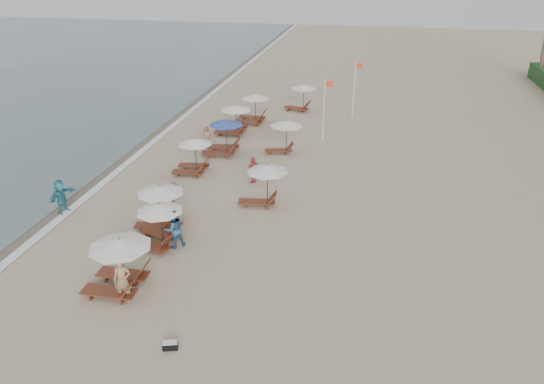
% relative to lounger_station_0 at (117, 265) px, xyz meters
% --- Properties ---
extents(ground, '(160.00, 160.00, 0.00)m').
position_rel_lounger_station_0_xyz_m(ground, '(5.44, 2.90, -1.14)').
color(ground, tan).
rests_on(ground, ground).
extents(wet_sand_band, '(3.20, 140.00, 0.01)m').
position_rel_lounger_station_0_xyz_m(wet_sand_band, '(-7.06, 12.90, -1.14)').
color(wet_sand_band, '#6B5E4C').
rests_on(wet_sand_band, ground).
extents(foam_line, '(0.50, 140.00, 0.02)m').
position_rel_lounger_station_0_xyz_m(foam_line, '(-5.76, 12.90, -1.13)').
color(foam_line, white).
rests_on(foam_line, ground).
extents(lounger_station_0, '(2.81, 2.45, 2.35)m').
position_rel_lounger_station_0_xyz_m(lounger_station_0, '(0.00, 0.00, 0.00)').
color(lounger_station_0, brown).
rests_on(lounger_station_0, ground).
extents(lounger_station_1, '(2.54, 2.36, 2.09)m').
position_rel_lounger_station_0_xyz_m(lounger_station_1, '(0.14, 3.48, -0.12)').
color(lounger_station_1, brown).
rests_on(lounger_station_1, ground).
extents(lounger_station_2, '(2.47, 2.28, 2.14)m').
position_rel_lounger_station_0_xyz_m(lounger_station_2, '(-0.48, 5.17, 0.04)').
color(lounger_station_2, brown).
rests_on(lounger_station_2, ground).
extents(lounger_station_3, '(2.48, 2.08, 2.22)m').
position_rel_lounger_station_0_xyz_m(lounger_station_3, '(-1.09, 11.69, -0.07)').
color(lounger_station_3, brown).
rests_on(lounger_station_3, ground).
extents(lounger_station_4, '(2.79, 2.41, 2.40)m').
position_rel_lounger_station_0_xyz_m(lounger_station_4, '(-0.21, 15.10, -0.05)').
color(lounger_station_4, brown).
rests_on(lounger_station_4, ground).
extents(lounger_station_5, '(2.80, 2.35, 2.17)m').
position_rel_lounger_station_0_xyz_m(lounger_station_5, '(-0.67, 19.29, -0.11)').
color(lounger_station_5, brown).
rests_on(lounger_station_5, ground).
extents(lounger_station_6, '(2.74, 2.25, 2.34)m').
position_rel_lounger_station_0_xyz_m(lounger_station_6, '(0.14, 22.03, -0.07)').
color(lounger_station_6, brown).
rests_on(lounger_station_6, ground).
extents(inland_station_0, '(2.70, 2.24, 2.22)m').
position_rel_lounger_station_0_xyz_m(inland_station_0, '(4.03, 8.33, 0.24)').
color(inland_station_0, brown).
rests_on(inland_station_0, ground).
extents(inland_station_1, '(2.61, 2.24, 2.22)m').
position_rel_lounger_station_0_xyz_m(inland_station_1, '(3.74, 16.08, 0.31)').
color(inland_station_1, brown).
rests_on(inland_station_1, ground).
extents(inland_station_2, '(2.84, 2.25, 2.22)m').
position_rel_lounger_station_0_xyz_m(inland_station_2, '(3.38, 26.15, 0.16)').
color(inland_station_2, brown).
rests_on(inland_station_2, ground).
extents(beachgoer_near, '(0.76, 0.57, 1.91)m').
position_rel_lounger_station_0_xyz_m(beachgoer_near, '(0.53, -0.63, -0.19)').
color(beachgoer_near, tan).
rests_on(beachgoer_near, ground).
extents(beachgoer_mid_a, '(1.15, 1.14, 1.88)m').
position_rel_lounger_station_0_xyz_m(beachgoer_mid_a, '(0.99, 3.43, -0.20)').
color(beachgoer_mid_a, '#2D5B89').
rests_on(beachgoer_mid_a, ground).
extents(beachgoer_mid_b, '(0.87, 1.21, 1.69)m').
position_rel_lounger_station_0_xyz_m(beachgoer_mid_b, '(-0.29, 6.59, -0.30)').
color(beachgoer_mid_b, brown).
rests_on(beachgoer_mid_b, ground).
extents(beachgoer_far_a, '(0.88, 1.01, 1.64)m').
position_rel_lounger_station_0_xyz_m(beachgoer_far_a, '(2.89, 10.97, -0.32)').
color(beachgoer_far_a, '#C74F52').
rests_on(beachgoer_far_a, ground).
extents(beachgoer_far_b, '(0.92, 0.87, 1.59)m').
position_rel_lounger_station_0_xyz_m(beachgoer_far_b, '(-1.67, 16.14, -0.35)').
color(beachgoer_far_b, '#A6785A').
rests_on(beachgoer_far_b, ground).
extents(waterline_walker, '(0.86, 1.76, 1.82)m').
position_rel_lounger_station_0_xyz_m(waterline_walker, '(-5.95, 5.46, -0.23)').
color(waterline_walker, teal).
rests_on(waterline_walker, ground).
extents(duffel_bag, '(0.57, 0.40, 0.29)m').
position_rel_lounger_station_0_xyz_m(duffel_bag, '(3.23, -2.75, -1.00)').
color(duffel_bag, black).
rests_on(duffel_bag, ground).
extents(flag_pole_near, '(0.60, 0.08, 4.53)m').
position_rel_lounger_station_0_xyz_m(flag_pole_near, '(6.11, 18.96, 1.37)').
color(flag_pole_near, silver).
rests_on(flag_pole_near, ground).
extents(flag_pole_far, '(0.60, 0.08, 4.64)m').
position_rel_lounger_station_0_xyz_m(flag_pole_far, '(7.90, 24.99, 1.43)').
color(flag_pole_far, silver).
rests_on(flag_pole_far, ground).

